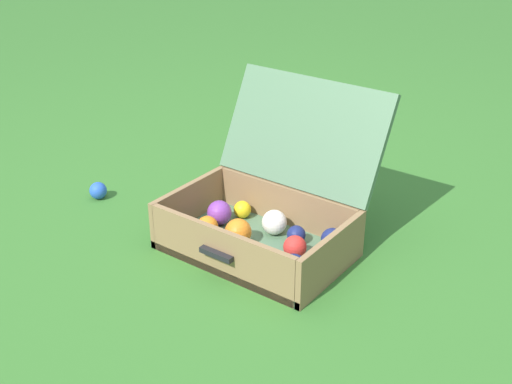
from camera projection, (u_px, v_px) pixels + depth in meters
The scene contains 3 objects.
ground_plane at pixel (266, 244), 2.07m from camera, with size 16.00×16.00×0.00m, color #336B28.
open_suitcase at pixel (267, 214), 2.02m from camera, with size 0.55×0.54×0.47m.
stray_ball_on_grass at pixel (98, 191), 2.33m from camera, with size 0.06×0.06×0.06m, color blue.
Camera 1 is at (1.03, -1.45, 1.07)m, focal length 46.29 mm.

